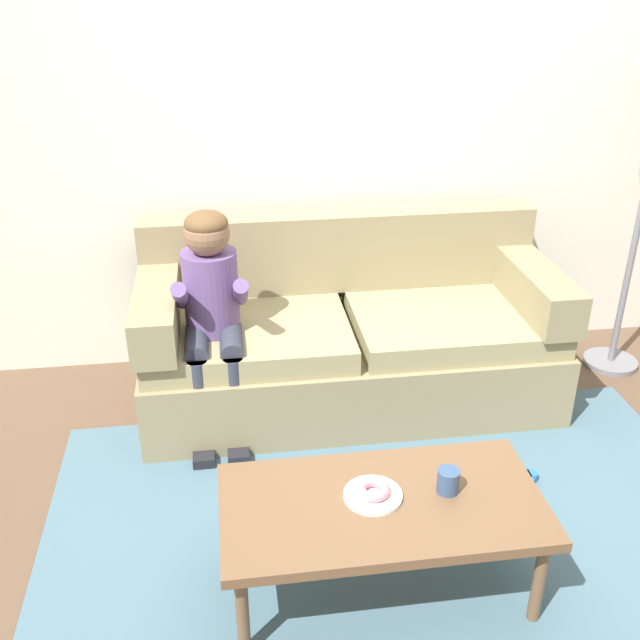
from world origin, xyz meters
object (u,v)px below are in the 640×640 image
couch (348,337)px  donut (373,490)px  person_child (212,304)px  mug (448,481)px  coffee_table (382,510)px  toy_controller (513,479)px

couch → donut: couch is taller
person_child → mug: (0.81, -1.13, -0.22)m
couch → coffee_table: size_ratio=1.83×
person_child → mug: bearing=-54.3°
person_child → donut: bearing=-64.3°
mug → coffee_table: bearing=-175.0°
couch → coffee_table: couch is taller
donut → toy_controller: (0.75, 0.47, -0.41)m
mug → toy_controller: bearing=44.9°
donut → mug: mug is taller
coffee_table → toy_controller: 0.94m
person_child → donut: (0.54, -1.12, -0.23)m
couch → donut: (-0.14, -1.32, 0.10)m
couch → person_child: 0.79m
coffee_table → donut: size_ratio=9.51×
donut → mug: 0.27m
person_child → toy_controller: 1.58m
coffee_table → mug: size_ratio=12.68×
coffee_table → person_child: person_child is taller
person_child → donut: size_ratio=9.18×
donut → toy_controller: 0.98m
toy_controller → mug: bearing=-133.5°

